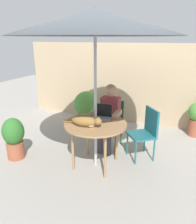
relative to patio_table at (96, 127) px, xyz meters
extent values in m
plane|color=gray|center=(0.00, 0.00, -0.68)|extent=(14.00, 14.00, 0.00)
cube|color=tan|center=(0.00, 2.18, 0.27)|extent=(5.59, 0.08, 1.90)
cylinder|color=#9E754C|center=(0.00, 0.00, 0.05)|extent=(0.99, 0.99, 0.03)
cylinder|color=#9E754C|center=(0.27, 0.27, -0.32)|extent=(0.04, 0.04, 0.72)
cylinder|color=#9E754C|center=(-0.27, 0.27, -0.32)|extent=(0.04, 0.04, 0.72)
cylinder|color=#9E754C|center=(-0.27, -0.27, -0.32)|extent=(0.04, 0.04, 0.72)
cylinder|color=#9E754C|center=(0.27, -0.27, -0.32)|extent=(0.04, 0.04, 0.72)
cylinder|color=#B7B7BC|center=(0.00, 0.00, 0.41)|extent=(0.04, 0.04, 2.19)
cone|color=#2D3338|center=(0.00, 0.00, 1.53)|extent=(2.39, 2.39, 0.36)
sphere|color=#B7B7BC|center=(0.00, 0.00, 1.54)|extent=(0.06, 0.06, 0.06)
cube|color=#194C2D|center=(0.00, 0.69, -0.25)|extent=(0.40, 0.40, 0.04)
cube|color=#194C2D|center=(0.00, 0.87, -0.01)|extent=(0.40, 0.04, 0.44)
cylinder|color=#194C2D|center=(0.17, 0.86, -0.47)|extent=(0.03, 0.03, 0.42)
cylinder|color=#194C2D|center=(-0.17, 0.86, -0.47)|extent=(0.03, 0.03, 0.42)
cylinder|color=#194C2D|center=(-0.17, 0.52, -0.47)|extent=(0.03, 0.03, 0.42)
cylinder|color=#194C2D|center=(0.17, 0.52, -0.47)|extent=(0.03, 0.03, 0.42)
cube|color=#1E606B|center=(0.63, 0.51, -0.25)|extent=(0.56, 0.56, 0.04)
cube|color=#1E606B|center=(0.77, 0.62, -0.01)|extent=(0.28, 0.33, 0.44)
cylinder|color=#1E606B|center=(0.87, 0.49, -0.47)|extent=(0.03, 0.03, 0.42)
cylinder|color=#1E606B|center=(0.65, 0.75, -0.47)|extent=(0.03, 0.03, 0.42)
cylinder|color=#1E606B|center=(0.39, 0.54, -0.47)|extent=(0.03, 0.03, 0.42)
cylinder|color=#1E606B|center=(0.60, 0.27, -0.47)|extent=(0.03, 0.03, 0.42)
cube|color=maroon|center=(0.00, 0.69, 0.04)|extent=(0.34, 0.20, 0.54)
sphere|color=tan|center=(0.00, 0.68, 0.44)|extent=(0.22, 0.22, 0.22)
cube|color=#383842|center=(-0.08, 0.54, -0.18)|extent=(0.12, 0.30, 0.12)
cylinder|color=#383842|center=(-0.08, 0.39, -0.46)|extent=(0.10, 0.10, 0.45)
cube|color=#383842|center=(0.08, 0.54, -0.18)|extent=(0.12, 0.30, 0.12)
cylinder|color=#383842|center=(0.08, 0.39, -0.46)|extent=(0.10, 0.10, 0.45)
cube|color=tan|center=(-0.20, 0.47, 0.09)|extent=(0.08, 0.32, 0.08)
cube|color=tan|center=(0.20, 0.47, 0.09)|extent=(0.08, 0.32, 0.08)
cube|color=gray|center=(0.01, 0.22, 0.07)|extent=(0.32, 0.25, 0.02)
cube|color=black|center=(0.00, 0.32, 0.18)|extent=(0.30, 0.09, 0.20)
cube|color=gray|center=(0.00, 0.33, 0.18)|extent=(0.30, 0.08, 0.20)
ellipsoid|color=olive|center=(-0.11, -0.18, 0.15)|extent=(0.41, 0.20, 0.17)
sphere|color=olive|center=(0.12, -0.17, 0.17)|extent=(0.11, 0.11, 0.11)
ellipsoid|color=white|center=(0.00, -0.17, 0.11)|extent=(0.12, 0.12, 0.09)
cylinder|color=olive|center=(-0.39, -0.16, 0.09)|extent=(0.18, 0.04, 0.04)
cone|color=olive|center=(0.12, -0.20, 0.22)|extent=(0.04, 0.04, 0.03)
cone|color=olive|center=(0.12, -0.14, 0.22)|extent=(0.04, 0.04, 0.03)
cylinder|color=#9E5138|center=(-1.38, -0.34, -0.53)|extent=(0.29, 0.29, 0.30)
ellipsoid|color=#2D6B28|center=(-1.38, -0.34, -0.18)|extent=(0.37, 0.37, 0.47)
cylinder|color=#9E5138|center=(1.51, 1.88, -0.50)|extent=(0.27, 0.27, 0.37)
cylinder|color=#595654|center=(-0.85, 1.44, -0.52)|extent=(0.38, 0.38, 0.32)
ellipsoid|color=#4C8C38|center=(-0.85, 1.44, -0.12)|extent=(0.58, 0.58, 0.57)
camera|label=1|loc=(1.25, -2.87, 1.32)|focal=34.61mm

